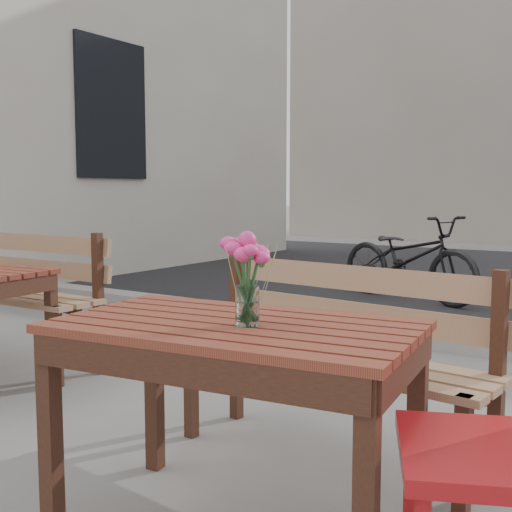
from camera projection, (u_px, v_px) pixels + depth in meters
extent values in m
cube|color=black|center=(112.00, 109.00, 8.38)|extent=(0.06, 1.20, 1.80)
cube|color=gray|center=(454.00, 341.00, 4.62)|extent=(30.00, 0.25, 0.12)
cube|color=gray|center=(470.00, 68.00, 14.98)|extent=(8.00, 3.00, 8.00)
cube|color=maroon|center=(235.00, 326.00, 2.08)|extent=(1.24, 0.82, 0.03)
cube|color=black|center=(50.00, 435.00, 2.10)|extent=(0.06, 0.06, 0.69)
cube|color=black|center=(366.00, 507.00, 1.63)|extent=(0.06, 0.06, 0.69)
cube|color=black|center=(154.00, 387.00, 2.61)|extent=(0.06, 0.06, 0.69)
cube|color=black|center=(417.00, 430.00, 2.14)|extent=(0.06, 0.06, 0.69)
cube|color=#A07252|center=(327.00, 359.00, 2.66)|extent=(1.43, 0.51, 0.03)
cube|color=#A07252|center=(354.00, 296.00, 2.80)|extent=(1.40, 0.16, 0.38)
cube|color=black|center=(190.00, 389.00, 2.96)|extent=(0.05, 0.05, 0.46)
cube|color=black|center=(461.00, 463.00, 2.15)|extent=(0.05, 0.05, 0.46)
cube|color=black|center=(235.00, 335.00, 3.19)|extent=(0.05, 0.05, 0.85)
cube|color=black|center=(496.00, 384.00, 2.38)|extent=(0.05, 0.05, 0.85)
cube|color=#AB1318|center=(494.00, 454.00, 1.62)|extent=(0.62, 0.62, 0.04)
cylinder|color=#AB1318|center=(410.00, 506.00, 1.86)|extent=(0.04, 0.04, 0.46)
cylinder|color=white|center=(247.00, 306.00, 2.03)|extent=(0.08, 0.08, 0.13)
cylinder|color=#2F6332|center=(247.00, 286.00, 2.02)|extent=(0.05, 0.05, 0.25)
cube|color=black|center=(52.00, 330.00, 3.74)|extent=(0.06, 0.06, 0.66)
cube|color=#A07252|center=(6.00, 295.00, 4.18)|extent=(1.46, 0.42, 0.03)
cube|color=#A07252|center=(33.00, 255.00, 4.34)|extent=(1.45, 0.05, 0.39)
cube|color=black|center=(55.00, 347.00, 3.71)|extent=(0.05, 0.05, 0.48)
cube|color=black|center=(97.00, 304.00, 3.97)|extent=(0.05, 0.05, 0.88)
imported|color=black|center=(408.00, 258.00, 6.66)|extent=(1.80, 1.09, 0.89)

